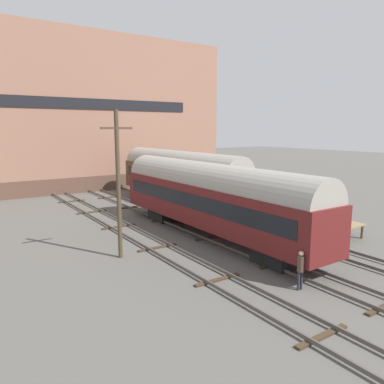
# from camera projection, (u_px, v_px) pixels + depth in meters

# --- Properties ---
(ground_plane) EXTENTS (200.00, 200.00, 0.00)m
(ground_plane) POSITION_uv_depth(u_px,v_px,m) (240.00, 250.00, 22.72)
(ground_plane) COLOR #56544F
(track_left) EXTENTS (2.60, 60.00, 0.26)m
(track_left) POSITION_uv_depth(u_px,v_px,m) (184.00, 260.00, 20.46)
(track_left) COLOR #4C4742
(track_left) RESTS_ON ground
(track_middle) EXTENTS (2.60, 60.00, 0.26)m
(track_middle) POSITION_uv_depth(u_px,v_px,m) (240.00, 247.00, 22.70)
(track_middle) COLOR #4C4742
(track_middle) RESTS_ON ground
(track_right) EXTENTS (2.60, 60.00, 0.26)m
(track_right) POSITION_uv_depth(u_px,v_px,m) (287.00, 237.00, 24.94)
(track_right) COLOR #4C4742
(track_right) RESTS_ON ground
(train_car_maroon) EXTENTS (2.99, 18.88, 5.05)m
(train_car_maroon) POSITION_uv_depth(u_px,v_px,m) (210.00, 196.00, 24.83)
(train_car_maroon) COLOR black
(train_car_maroon) RESTS_ON ground
(train_car_brown) EXTENTS (3.10, 18.00, 5.23)m
(train_car_brown) POSITION_uv_depth(u_px,v_px,m) (180.00, 175.00, 35.49)
(train_car_brown) COLOR black
(train_car_brown) RESTS_ON ground
(station_platform) EXTENTS (3.11, 13.45, 0.99)m
(station_platform) POSITION_uv_depth(u_px,v_px,m) (275.00, 210.00, 29.52)
(station_platform) COLOR #8C704C
(station_platform) RESTS_ON ground
(bench) EXTENTS (1.40, 0.40, 0.91)m
(bench) POSITION_uv_depth(u_px,v_px,m) (293.00, 206.00, 28.23)
(bench) COLOR brown
(bench) RESTS_ON station_platform
(person_worker) EXTENTS (0.32, 0.32, 1.84)m
(person_worker) POSITION_uv_depth(u_px,v_px,m) (301.00, 266.00, 16.84)
(person_worker) COLOR #282833
(person_worker) RESTS_ON ground
(utility_pole) EXTENTS (1.80, 0.24, 8.27)m
(utility_pole) POSITION_uv_depth(u_px,v_px,m) (118.00, 183.00, 20.62)
(utility_pole) COLOR #473828
(utility_pole) RESTS_ON ground
(warehouse_building) EXTENTS (37.23, 13.33, 18.25)m
(warehouse_building) POSITION_uv_depth(u_px,v_px,m) (68.00, 114.00, 47.25)
(warehouse_building) COLOR brown
(warehouse_building) RESTS_ON ground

